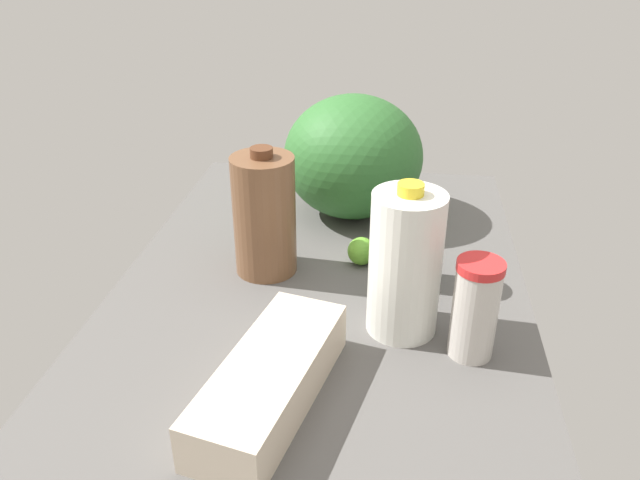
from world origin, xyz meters
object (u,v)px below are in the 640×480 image
at_px(lemon_loose, 315,167).
at_px(chocolate_milk_jug, 264,215).
at_px(egg_carton, 271,380).
at_px(lime_by_jug, 361,251).
at_px(milk_jug, 405,264).
at_px(watermelon, 353,157).
at_px(tumbler_cup, 475,309).
at_px(shaker_bottle, 413,242).

bearing_deg(lemon_loose, chocolate_milk_jug, 176.80).
height_order(egg_carton, lime_by_jug, egg_carton).
bearing_deg(egg_carton, chocolate_milk_jug, 26.04).
height_order(chocolate_milk_jug, milk_jug, milk_jug).
height_order(watermelon, tumbler_cup, watermelon).
height_order(watermelon, lemon_loose, watermelon).
xyz_separation_m(egg_carton, lemon_loose, (0.83, 0.06, -0.01)).
relative_size(shaker_bottle, lime_by_jug, 3.02).
bearing_deg(watermelon, tumbler_cup, -154.72).
xyz_separation_m(tumbler_cup, milk_jug, (0.05, 0.11, 0.04)).
bearing_deg(milk_jug, lemon_loose, 20.62).
distance_m(shaker_bottle, milk_jug, 0.16).
relative_size(egg_carton, lemon_loose, 5.33).
distance_m(tumbler_cup, chocolate_milk_jug, 0.43).
relative_size(tumbler_cup, chocolate_milk_jug, 0.67).
bearing_deg(watermelon, lemon_loose, 30.68).
distance_m(chocolate_milk_jug, lemon_loose, 0.48).
bearing_deg(tumbler_cup, milk_jug, 63.74).
xyz_separation_m(milk_jug, lemon_loose, (0.63, 0.24, -0.09)).
distance_m(tumbler_cup, milk_jug, 0.13).
distance_m(chocolate_milk_jug, lime_by_jug, 0.21).
relative_size(egg_carton, watermelon, 1.05).
bearing_deg(chocolate_milk_jug, egg_carton, -166.87).
xyz_separation_m(egg_carton, chocolate_milk_jug, (0.36, 0.08, 0.08)).
bearing_deg(lemon_loose, tumbler_cup, -153.14).
xyz_separation_m(watermelon, tumbler_cup, (-0.49, -0.23, -0.05)).
height_order(milk_jug, lime_by_jug, milk_jug).
bearing_deg(egg_carton, lemon_loose, 16.88).
bearing_deg(watermelon, shaker_bottle, -154.30).
bearing_deg(watermelon, lime_by_jug, -170.31).
xyz_separation_m(egg_carton, tumbler_cup, (0.15, -0.29, 0.05)).
xyz_separation_m(watermelon, lemon_loose, (0.19, 0.11, -0.11)).
distance_m(watermelon, lime_by_jug, 0.26).
xyz_separation_m(tumbler_cup, chocolate_milk_jug, (0.21, 0.37, 0.03)).
bearing_deg(lime_by_jug, shaker_bottle, -118.46).
distance_m(shaker_bottle, lime_by_jug, 0.12).
xyz_separation_m(tumbler_cup, lemon_loose, (0.68, 0.35, -0.05)).
xyz_separation_m(milk_jug, lime_by_jug, (0.20, 0.08, -0.10)).
bearing_deg(shaker_bottle, egg_carton, 151.28).
bearing_deg(chocolate_milk_jug, lime_by_jug, -75.61).
bearing_deg(watermelon, milk_jug, -164.34).
bearing_deg(shaker_bottle, watermelon, 25.70).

